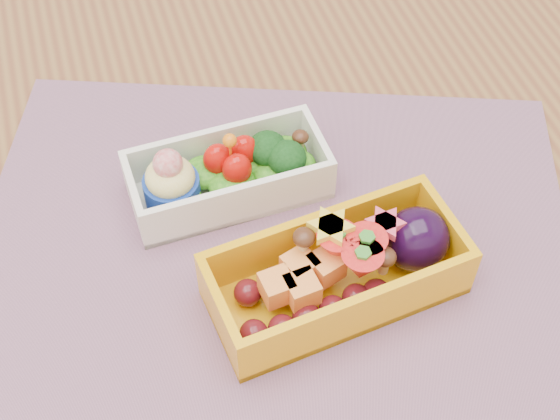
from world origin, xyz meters
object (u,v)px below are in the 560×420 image
object	(u,v)px
table	(329,323)
bento_white	(227,174)
placemat	(272,250)
bento_yellow	(342,271)

from	to	relation	value
table	bento_white	distance (m)	0.16
placemat	bento_white	bearing A→B (deg)	105.18
placemat	bento_yellow	world-z (taller)	bento_yellow
placemat	bento_yellow	bearing A→B (deg)	-54.33
bento_white	bento_yellow	size ratio (longest dim) A/B	0.83
placemat	bento_white	size ratio (longest dim) A/B	2.88
table	bento_yellow	xyz separation A→B (m)	(-0.01, -0.03, 0.13)
bento_yellow	bento_white	bearing A→B (deg)	108.57
placemat	bento_white	world-z (taller)	bento_white
bento_yellow	table	bearing A→B (deg)	68.75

